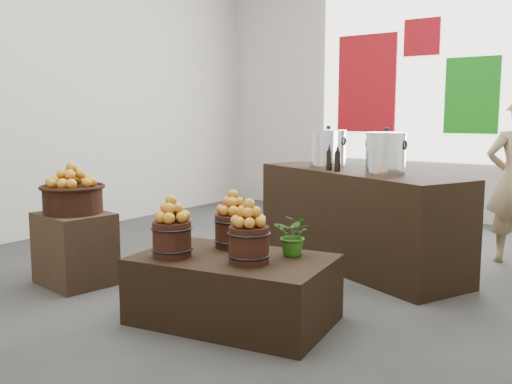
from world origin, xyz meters
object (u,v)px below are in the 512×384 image
Objects in this scene: crate at (75,248)px; wicker_basket at (73,200)px; counter at (357,219)px; stock_pot_left at (328,149)px; display_table at (233,289)px; stock_pot_center at (386,154)px.

wicker_basket reaches higher than crate.
stock_pot_left is at bearing 180.00° from counter.
crate is 0.42m from wicker_basket.
stock_pot_left reaches higher than crate.
stock_pot_left is at bearing 90.78° from display_table.
counter is (1.72, 1.93, 0.15)m from crate.
counter is 6.47× the size of stock_pot_left.
crate is at bearing 173.28° from display_table.
stock_pot_center is at bearing 67.84° from display_table.
wicker_basket is at bearing 173.28° from display_table.
display_table is at bearing 2.58° from wicker_basket.
stock_pot_center reaches higher than counter.
display_table is 3.85× the size of stock_pot_center.
stock_pot_center is at bearing -23.75° from stock_pot_left.
crate is at bearing -108.02° from counter.
stock_pot_center is (2.05, 1.78, 0.37)m from wicker_basket.
stock_pot_left is (-0.36, 2.04, 0.87)m from display_table.
counter is 0.79m from stock_pot_left.
wicker_basket is 2.60m from counter.
wicker_basket is 0.22× the size of counter.
stock_pot_center is (0.39, 1.71, 0.87)m from display_table.
counter is at bearing 48.24° from wicker_basket.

